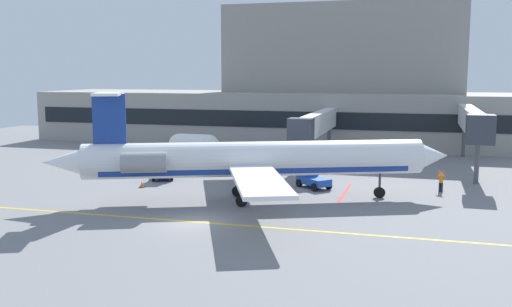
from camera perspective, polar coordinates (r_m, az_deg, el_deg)
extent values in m
cube|color=slate|center=(40.39, -6.42, -6.88)|extent=(120.00, 120.00, 0.10)
cube|color=yellow|center=(40.67, -6.25, -6.69)|extent=(108.00, 0.24, 0.01)
cube|color=red|center=(50.64, 8.75, -3.81)|extent=(0.30, 8.00, 0.01)
cube|color=gray|center=(86.95, 1.52, 3.62)|extent=(69.82, 15.83, 7.35)
cube|color=gray|center=(88.77, 8.56, 10.14)|extent=(34.66, 11.08, 12.82)
cube|color=black|center=(79.26, 0.09, 3.41)|extent=(67.03, 0.12, 2.26)
cube|color=silver|center=(66.33, 20.36, 3.13)|extent=(1.40, 20.30, 2.40)
cube|color=#2D333D|center=(55.36, 21.21, 2.23)|extent=(2.40, 2.00, 2.64)
cylinder|color=#4C4C51|center=(75.22, 19.74, 1.21)|extent=(0.44, 0.44, 4.04)
cylinder|color=#4C4C51|center=(57.41, 20.90, -0.81)|extent=(0.44, 0.44, 4.04)
cube|color=silver|center=(67.74, 6.19, 3.02)|extent=(1.40, 19.10, 2.40)
cube|color=#2D333D|center=(57.51, 4.42, 2.17)|extent=(2.40, 2.00, 2.64)
cylinder|color=#4C4C51|center=(75.93, 7.18, 1.39)|extent=(0.44, 0.44, 3.28)
cylinder|color=#4C4C51|center=(59.52, 4.72, -0.39)|extent=(0.44, 0.44, 3.28)
cylinder|color=white|center=(46.15, 0.00, -0.53)|extent=(26.00, 12.95, 2.78)
cube|color=navy|center=(46.27, 0.00, -1.47)|extent=(23.40, 11.66, 0.50)
cone|color=white|center=(49.94, 16.73, -0.22)|extent=(3.88, 3.70, 2.73)
cone|color=white|center=(46.79, -18.25, -0.82)|extent=(4.25, 3.58, 2.37)
cube|color=white|center=(53.16, -1.58, 0.14)|extent=(7.42, 11.84, 0.28)
cube|color=white|center=(39.16, 0.30, -2.68)|extent=(7.42, 11.84, 0.28)
cylinder|color=gray|center=(48.09, -10.59, -0.07)|extent=(3.67, 2.70, 1.53)
cylinder|color=gray|center=(43.76, -10.97, -0.87)|extent=(3.67, 2.70, 1.53)
cube|color=navy|center=(45.86, -14.25, 3.32)|extent=(2.41, 1.18, 3.81)
cube|color=white|center=(45.75, -14.33, 5.70)|extent=(3.51, 4.86, 0.20)
cylinder|color=#3F3F44|center=(48.74, 12.08, -2.60)|extent=(0.20, 0.20, 1.60)
cylinder|color=black|center=(48.93, 12.05, -3.78)|extent=(0.97, 0.67, 0.90)
cylinder|color=#3F3F44|center=(48.12, -1.85, -2.56)|extent=(0.20, 0.20, 1.60)
cylinder|color=black|center=(48.31, -1.85, -3.75)|extent=(0.97, 0.67, 0.90)
cylinder|color=#3F3F44|center=(44.58, -1.45, -3.40)|extent=(0.20, 0.20, 1.60)
cylinder|color=black|center=(44.79, -1.45, -4.69)|extent=(0.97, 0.67, 0.90)
cube|color=#1E4CB2|center=(52.10, 5.71, -2.69)|extent=(3.47, 3.38, 0.62)
cube|color=#1A4197|center=(52.69, 5.12, -1.67)|extent=(1.92, 1.93, 0.99)
cylinder|color=black|center=(52.62, 4.27, -2.91)|extent=(0.70, 0.68, 0.70)
cylinder|color=black|center=(53.53, 5.64, -2.74)|extent=(0.70, 0.68, 0.70)
cylinder|color=black|center=(50.80, 5.77, -3.32)|extent=(0.70, 0.68, 0.70)
cylinder|color=black|center=(51.74, 7.16, -3.14)|extent=(0.70, 0.68, 0.70)
cube|color=#19389E|center=(57.27, -9.10, -1.77)|extent=(3.10, 4.44, 0.65)
cube|color=navy|center=(55.99, -9.18, -1.05)|extent=(2.03, 2.09, 1.18)
cylinder|color=black|center=(55.87, -8.30, -2.33)|extent=(0.52, 0.75, 0.70)
cylinder|color=black|center=(55.97, -10.04, -2.35)|extent=(0.52, 0.75, 0.70)
cylinder|color=black|center=(58.70, -8.18, -1.84)|extent=(0.52, 0.75, 0.70)
cylinder|color=black|center=(58.80, -9.84, -1.86)|extent=(0.52, 0.75, 0.70)
cube|color=#19389E|center=(63.30, 2.41, -0.78)|extent=(3.73, 3.46, 0.59)
cube|color=navy|center=(62.83, 1.65, -0.12)|extent=(2.06, 2.14, 0.96)
cylinder|color=black|center=(62.04, 1.79, -1.23)|extent=(0.73, 0.64, 0.70)
cylinder|color=black|center=(63.78, 1.13, -0.97)|extent=(0.73, 0.64, 0.70)
cylinder|color=black|center=(62.94, 3.70, -1.11)|extent=(0.73, 0.64, 0.70)
cylinder|color=black|center=(64.65, 3.00, -0.86)|extent=(0.73, 0.64, 0.70)
cylinder|color=white|center=(70.39, -6.12, 0.88)|extent=(4.21, 2.83, 2.57)
sphere|color=white|center=(69.54, -4.62, 0.82)|extent=(2.52, 2.52, 2.52)
sphere|color=white|center=(71.29, -7.58, 0.95)|extent=(2.52, 2.52, 2.52)
cube|color=#59595B|center=(71.04, -7.01, -0.25)|extent=(0.60, 2.31, 0.35)
cube|color=#59595B|center=(70.14, -5.18, -0.33)|extent=(0.60, 2.31, 0.35)
cylinder|color=#191E33|center=(52.69, 17.62, -3.18)|extent=(0.18, 0.18, 0.82)
cylinder|color=#191E33|center=(52.59, 17.81, -3.21)|extent=(0.18, 0.18, 0.82)
cylinder|color=orange|center=(52.51, 17.75, -2.41)|extent=(0.34, 0.34, 0.65)
sphere|color=tan|center=(52.44, 17.77, -1.94)|extent=(0.24, 0.24, 0.24)
cylinder|color=orange|center=(52.55, 17.56, -1.97)|extent=(0.38, 0.28, 0.50)
cylinder|color=#F2590C|center=(52.52, 17.57, -1.73)|extent=(0.06, 0.06, 0.28)
cylinder|color=orange|center=(52.34, 17.98, -2.03)|extent=(0.38, 0.28, 0.50)
cylinder|color=#F2590C|center=(52.30, 17.99, -1.79)|extent=(0.06, 0.06, 0.28)
cone|color=orange|center=(53.22, -11.16, -3.00)|extent=(0.36, 0.36, 0.55)
cube|color=black|center=(53.27, -11.15, -3.27)|extent=(0.47, 0.47, 0.04)
cone|color=orange|center=(51.27, 1.05, -3.27)|extent=(0.36, 0.36, 0.55)
cube|color=black|center=(51.32, 1.05, -3.55)|extent=(0.47, 0.47, 0.04)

